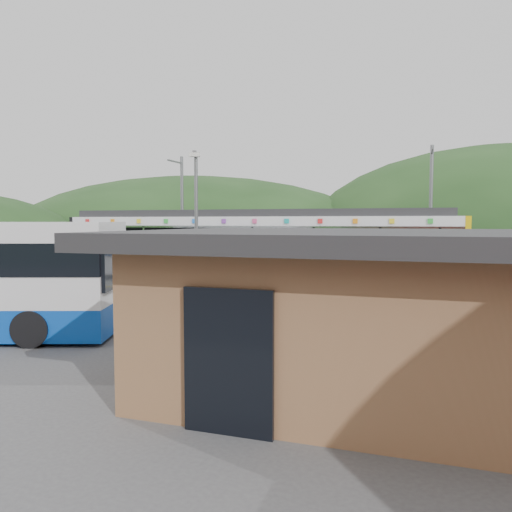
% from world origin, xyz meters
% --- Properties ---
extents(ground, '(120.00, 120.00, 0.00)m').
position_xyz_m(ground, '(0.00, 0.00, 0.00)').
color(ground, '#4C4C4F').
rests_on(ground, ground).
extents(hills, '(146.00, 149.00, 26.00)m').
position_xyz_m(hills, '(6.19, 5.29, 0.00)').
color(hills, '#1E3D19').
rests_on(hills, ground).
extents(platform, '(26.00, 3.20, 0.30)m').
position_xyz_m(platform, '(0.00, 3.30, 0.15)').
color(platform, '#9E9E99').
rests_on(platform, ground).
extents(yellow_line, '(26.00, 0.10, 0.01)m').
position_xyz_m(yellow_line, '(0.00, 2.00, 0.30)').
color(yellow_line, yellow).
rests_on(yellow_line, platform).
extents(train, '(20.44, 3.01, 3.74)m').
position_xyz_m(train, '(-1.63, 6.00, 2.06)').
color(train, black).
rests_on(train, ground).
extents(catenary_mast_west, '(0.18, 1.80, 7.00)m').
position_xyz_m(catenary_mast_west, '(-7.00, 8.56, 3.65)').
color(catenary_mast_west, slate).
rests_on(catenary_mast_west, ground).
extents(catenary_mast_east, '(0.18, 1.80, 7.00)m').
position_xyz_m(catenary_mast_east, '(7.00, 8.56, 3.65)').
color(catenary_mast_east, slate).
rests_on(catenary_mast_east, ground).
extents(station_shelter, '(9.20, 6.20, 3.00)m').
position_xyz_m(station_shelter, '(6.00, -9.01, 1.55)').
color(station_shelter, olive).
rests_on(station_shelter, ground).
extents(pallet_stack, '(1.33, 1.19, 0.28)m').
position_xyz_m(pallet_stack, '(7.47, -9.62, 0.14)').
color(pallet_stack, '#937047').
rests_on(pallet_stack, ground).
extents(lamp_post, '(0.46, 1.03, 5.44)m').
position_xyz_m(lamp_post, '(-0.56, -3.12, 3.26)').
color(lamp_post, slate).
rests_on(lamp_post, ground).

